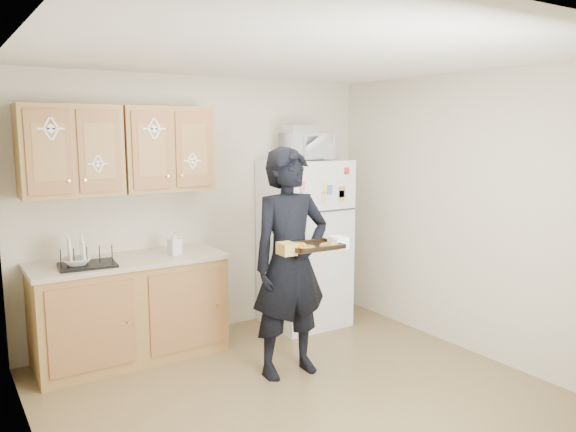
{
  "coord_description": "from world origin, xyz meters",
  "views": [
    {
      "loc": [
        -2.24,
        -3.23,
        1.99
      ],
      "look_at": [
        0.12,
        0.45,
        1.32
      ],
      "focal_mm": 35.0,
      "sensor_mm": 36.0,
      "label": 1
    }
  ],
  "objects_px": {
    "dish_rack": "(87,256)",
    "person": "(290,263)",
    "refrigerator": "(304,243)",
    "baking_tray": "(313,247)",
    "microwave": "(307,146)"
  },
  "relations": [
    {
      "from": "dish_rack",
      "to": "person",
      "type": "bearing_deg",
      "value": -33.42
    },
    {
      "from": "refrigerator",
      "to": "dish_rack",
      "type": "xyz_separation_m",
      "value": [
        -2.16,
        -0.04,
        0.14
      ]
    },
    {
      "from": "baking_tray",
      "to": "dish_rack",
      "type": "xyz_separation_m",
      "value": [
        -1.39,
        1.21,
        -0.13
      ]
    },
    {
      "from": "person",
      "to": "baking_tray",
      "type": "bearing_deg",
      "value": -85.0
    },
    {
      "from": "baking_tray",
      "to": "dish_rack",
      "type": "height_order",
      "value": "baking_tray"
    },
    {
      "from": "person",
      "to": "baking_tray",
      "type": "xyz_separation_m",
      "value": [
        0.01,
        -0.3,
        0.19
      ]
    },
    {
      "from": "baking_tray",
      "to": "dish_rack",
      "type": "distance_m",
      "value": 1.84
    },
    {
      "from": "microwave",
      "to": "dish_rack",
      "type": "height_order",
      "value": "microwave"
    },
    {
      "from": "person",
      "to": "dish_rack",
      "type": "bearing_deg",
      "value": 149.08
    },
    {
      "from": "microwave",
      "to": "dish_rack",
      "type": "bearing_deg",
      "value": -172.03
    },
    {
      "from": "person",
      "to": "microwave",
      "type": "relative_size",
      "value": 3.83
    },
    {
      "from": "refrigerator",
      "to": "person",
      "type": "distance_m",
      "value": 1.24
    },
    {
      "from": "person",
      "to": "baking_tray",
      "type": "height_order",
      "value": "person"
    },
    {
      "from": "microwave",
      "to": "dish_rack",
      "type": "distance_m",
      "value": 2.32
    },
    {
      "from": "refrigerator",
      "to": "microwave",
      "type": "xyz_separation_m",
      "value": [
        -0.0,
        -0.05,
        0.98
      ]
    }
  ]
}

